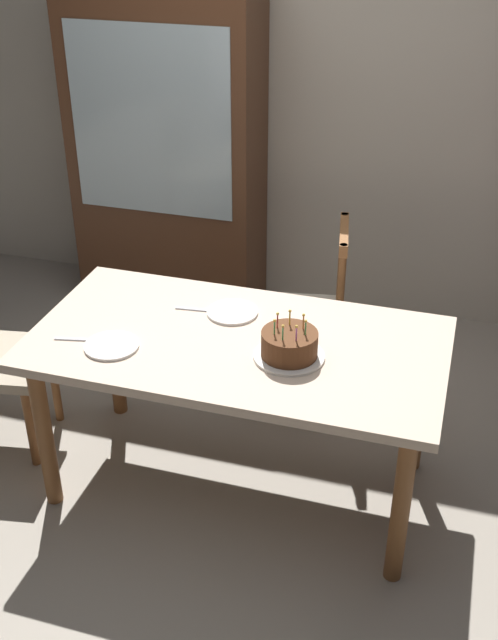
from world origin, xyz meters
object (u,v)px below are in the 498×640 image
(plate_far_side, at_px, (232,312))
(chair_spindle_back, at_px, (304,317))
(birthday_cake, at_px, (289,346))
(plate_near_celebrant, at_px, (112,346))
(china_cabinet, at_px, (168,154))
(dining_table, at_px, (237,359))

(plate_far_side, xyz_separation_m, chair_spindle_back, (0.20, 0.57, -0.31))
(birthday_cake, height_order, plate_near_celebrant, birthday_cake)
(plate_far_side, distance_m, chair_spindle_back, 0.67)
(plate_near_celebrant, xyz_separation_m, china_cabinet, (-0.46, 1.76, 0.19))
(birthday_cake, bearing_deg, plate_far_side, 140.10)
(chair_spindle_back, height_order, china_cabinet, china_cabinet)
(dining_table, xyz_separation_m, birthday_cake, (0.23, -0.07, 0.15))
(dining_table, relative_size, plate_far_side, 7.65)
(plate_far_side, bearing_deg, plate_near_celebrant, -133.70)
(chair_spindle_back, relative_size, china_cabinet, 0.50)
(plate_near_celebrant, height_order, chair_spindle_back, chair_spindle_back)
(plate_far_side, bearing_deg, chair_spindle_back, 71.02)
(dining_table, distance_m, china_cabinet, 1.83)
(dining_table, xyz_separation_m, chair_spindle_back, (0.11, 0.77, -0.21))
(birthday_cake, relative_size, plate_far_side, 1.27)
(dining_table, bearing_deg, plate_near_celebrant, -156.82)
(birthday_cake, bearing_deg, chair_spindle_back, 98.36)
(birthday_cake, distance_m, plate_far_side, 0.42)
(china_cabinet, bearing_deg, dining_table, -59.46)
(plate_near_celebrant, xyz_separation_m, chair_spindle_back, (0.57, 0.96, -0.31))
(plate_near_celebrant, relative_size, plate_far_side, 1.00)
(birthday_cake, relative_size, chair_spindle_back, 0.29)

